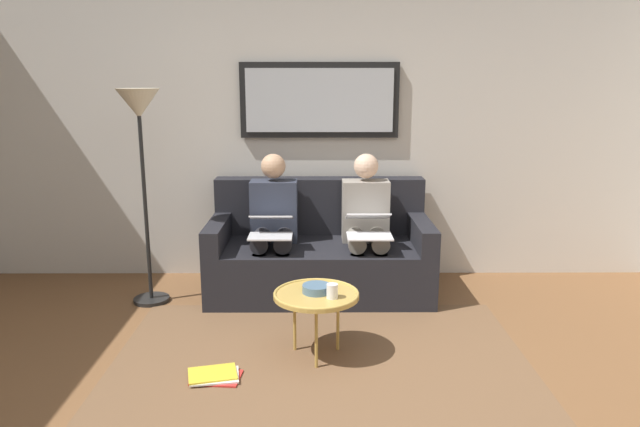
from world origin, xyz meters
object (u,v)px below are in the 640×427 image
object	(u,v)px
framed_mirror	(320,100)
cup	(332,291)
bowl	(317,289)
couch	(320,253)
laptop_white	(369,225)
coffee_table	(316,296)
person_left	(366,221)
laptop_silver	(271,226)
magazine_stack	(215,376)
standing_lamp	(140,128)
person_right	(273,221)

from	to	relation	value
framed_mirror	cup	size ratio (longest dim) A/B	14.97
cup	bowl	xyz separation A→B (m)	(0.10, -0.10, -0.02)
couch	laptop_white	size ratio (longest dim) A/B	4.50
coffee_table	laptop_white	xyz separation A→B (m)	(-0.40, -0.92, 0.22)
couch	person_left	bearing A→B (deg)	169.73
coffee_table	laptop_white	world-z (taller)	laptop_white
framed_mirror	bowl	world-z (taller)	framed_mirror
cup	laptop_silver	size ratio (longest dim) A/B	0.25
magazine_stack	standing_lamp	xyz separation A→B (m)	(0.71, -1.24, 1.35)
couch	magazine_stack	xyz separation A→B (m)	(0.63, 1.51, -0.29)
couch	coffee_table	size ratio (longest dim) A/B	3.31
framed_mirror	person_right	bearing A→B (deg)	50.61
bowl	standing_lamp	bearing A→B (deg)	-35.36
cup	person_right	xyz separation A→B (m)	(0.45, -1.23, 0.14)
laptop_silver	standing_lamp	size ratio (longest dim) A/B	0.22
couch	magazine_stack	size ratio (longest dim) A/B	5.35
laptop_white	laptop_silver	bearing A→B (deg)	0.74
person_left	person_right	world-z (taller)	same
coffee_table	cup	xyz separation A→B (m)	(-0.10, 0.08, 0.06)
couch	laptop_white	distance (m)	0.58
framed_mirror	cup	distance (m)	2.01
bowl	laptop_silver	world-z (taller)	laptop_silver
cup	laptop_silver	world-z (taller)	laptop_silver
laptop_silver	standing_lamp	distance (m)	1.22
bowl	laptop_silver	bearing A→B (deg)	-68.62
framed_mirror	coffee_table	xyz separation A→B (m)	(0.03, 1.61, -1.14)
bowl	laptop_white	size ratio (longest dim) A/B	0.45
coffee_table	cup	world-z (taller)	cup
person_left	magazine_stack	distance (m)	1.85
couch	laptop_silver	bearing A→B (deg)	39.27
coffee_table	person_right	size ratio (longest dim) A/B	0.47
cup	standing_lamp	bearing A→B (deg)	-36.15
coffee_table	standing_lamp	distance (m)	1.89
standing_lamp	person_right	bearing A→B (deg)	-168.36
couch	bowl	size ratio (longest dim) A/B	9.96
laptop_white	magazine_stack	distance (m)	1.69
couch	laptop_white	world-z (taller)	couch
cup	person_right	world-z (taller)	person_right
couch	laptop_silver	distance (m)	0.58
cup	laptop_white	xyz separation A→B (m)	(-0.31, -1.00, 0.17)
coffee_table	magazine_stack	xyz separation A→B (m)	(0.60, 0.29, -0.39)
person_left	standing_lamp	distance (m)	1.89
couch	standing_lamp	size ratio (longest dim) A/B	1.07
couch	bowl	distance (m)	1.21
laptop_silver	coffee_table	bearing A→B (deg)	110.91
coffee_table	person_right	world-z (taller)	person_right
framed_mirror	standing_lamp	xyz separation A→B (m)	(1.34, 0.66, -0.18)
framed_mirror	coffee_table	size ratio (longest dim) A/B	2.51
framed_mirror	bowl	bearing A→B (deg)	89.08
cup	framed_mirror	bearing A→B (deg)	-87.63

